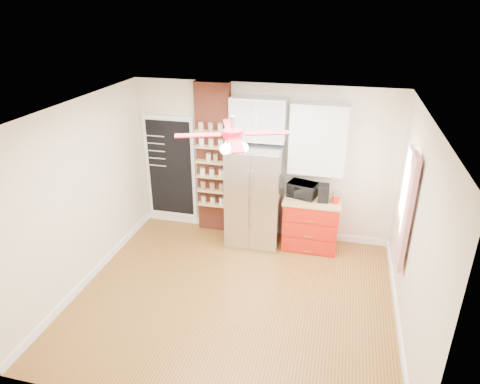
% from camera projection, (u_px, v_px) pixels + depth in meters
% --- Properties ---
extents(floor, '(4.50, 4.50, 0.00)m').
position_uv_depth(floor, '(234.00, 297.00, 6.15)').
color(floor, olive).
rests_on(floor, ground).
extents(ceiling, '(4.50, 4.50, 0.00)m').
position_uv_depth(ceiling, '(233.00, 112.00, 5.04)').
color(ceiling, white).
rests_on(ceiling, wall_back).
extents(wall_back, '(4.50, 0.02, 2.70)m').
position_uv_depth(wall_back, '(263.00, 162.00, 7.37)').
color(wall_back, beige).
rests_on(wall_back, floor).
extents(wall_front, '(4.50, 0.02, 2.70)m').
position_uv_depth(wall_front, '(177.00, 313.00, 3.83)').
color(wall_front, beige).
rests_on(wall_front, floor).
extents(wall_left, '(0.02, 4.00, 2.70)m').
position_uv_depth(wall_left, '(81.00, 197.00, 6.09)').
color(wall_left, beige).
rests_on(wall_left, floor).
extents(wall_right, '(0.02, 4.00, 2.70)m').
position_uv_depth(wall_right, '(415.00, 234.00, 5.11)').
color(wall_right, beige).
rests_on(wall_right, floor).
extents(chalkboard, '(0.95, 0.05, 1.95)m').
position_uv_depth(chalkboard, '(171.00, 168.00, 7.81)').
color(chalkboard, white).
rests_on(chalkboard, wall_back).
extents(brick_pillar, '(0.60, 0.16, 2.70)m').
position_uv_depth(brick_pillar, '(214.00, 160.00, 7.48)').
color(brick_pillar, brown).
rests_on(brick_pillar, floor).
extents(fridge, '(0.90, 0.70, 1.75)m').
position_uv_depth(fridge, '(255.00, 196.00, 7.25)').
color(fridge, silver).
rests_on(fridge, floor).
extents(upper_glass_cabinet, '(0.90, 0.35, 0.70)m').
position_uv_depth(upper_glass_cabinet, '(258.00, 119.00, 6.90)').
color(upper_glass_cabinet, white).
rests_on(upper_glass_cabinet, wall_back).
extents(red_cabinet, '(0.94, 0.64, 0.90)m').
position_uv_depth(red_cabinet, '(311.00, 223.00, 7.25)').
color(red_cabinet, red).
rests_on(red_cabinet, floor).
extents(upper_shelf_unit, '(0.90, 0.30, 1.15)m').
position_uv_depth(upper_shelf_unit, '(318.00, 139.00, 6.82)').
color(upper_shelf_unit, white).
rests_on(upper_shelf_unit, wall_back).
extents(window, '(0.04, 0.75, 1.05)m').
position_uv_depth(window, '(408.00, 189.00, 5.83)').
color(window, white).
rests_on(window, wall_right).
extents(curtain, '(0.06, 0.40, 1.55)m').
position_uv_depth(curtain, '(407.00, 213.00, 5.39)').
color(curtain, '#AF1720').
rests_on(curtain, wall_right).
extents(ceiling_fan, '(1.40, 1.40, 0.44)m').
position_uv_depth(ceiling_fan, '(233.00, 135.00, 5.16)').
color(ceiling_fan, silver).
rests_on(ceiling_fan, ceiling).
extents(toaster_oven, '(0.53, 0.43, 0.25)m').
position_uv_depth(toaster_oven, '(302.00, 190.00, 7.10)').
color(toaster_oven, black).
rests_on(toaster_oven, red_cabinet).
extents(coffee_maker, '(0.18, 0.20, 0.29)m').
position_uv_depth(coffee_maker, '(323.00, 193.00, 6.93)').
color(coffee_maker, black).
rests_on(coffee_maker, red_cabinet).
extents(canister_left, '(0.10, 0.10, 0.14)m').
position_uv_depth(canister_left, '(336.00, 199.00, 6.90)').
color(canister_left, red).
rests_on(canister_left, red_cabinet).
extents(canister_right, '(0.12, 0.12, 0.13)m').
position_uv_depth(canister_right, '(336.00, 196.00, 7.01)').
color(canister_right, '#AA1409').
rests_on(canister_right, red_cabinet).
extents(pantry_jar_oats, '(0.11, 0.11, 0.14)m').
position_uv_depth(pantry_jar_oats, '(208.00, 157.00, 7.32)').
color(pantry_jar_oats, beige).
rests_on(pantry_jar_oats, brick_pillar).
extents(pantry_jar_beans, '(0.09, 0.09, 0.13)m').
position_uv_depth(pantry_jar_beans, '(216.00, 158.00, 7.29)').
color(pantry_jar_beans, olive).
rests_on(pantry_jar_beans, brick_pillar).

